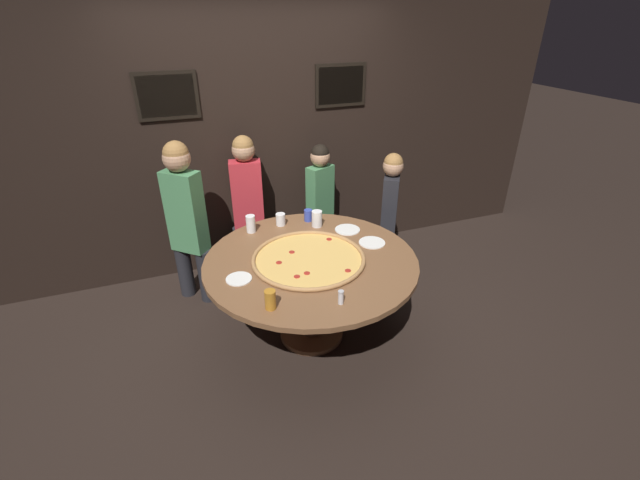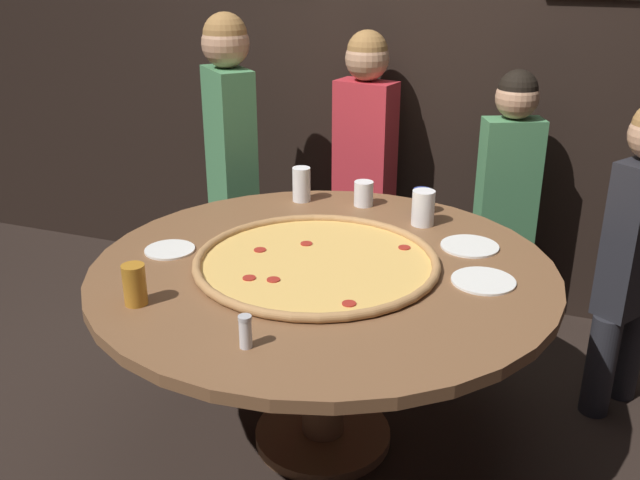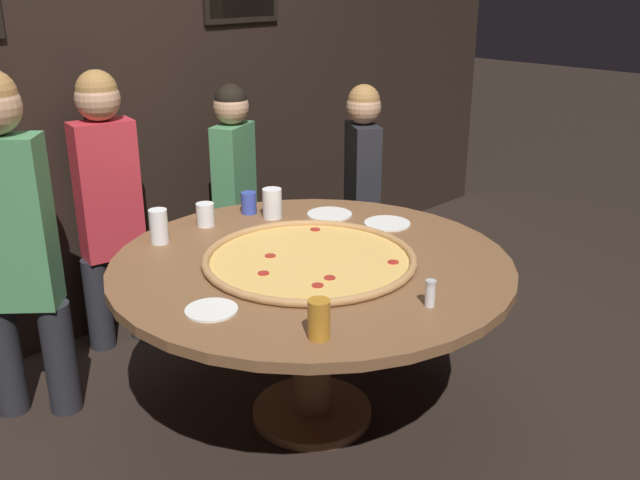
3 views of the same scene
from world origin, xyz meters
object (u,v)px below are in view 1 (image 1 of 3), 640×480
object	(u,v)px
condiment_shaker	(341,297)
dining_table	(311,273)
drink_cup_by_shaker	(317,219)
diner_side_left	(390,209)
drink_cup_far_right	(270,300)
drink_cup_beside_pizza	(281,219)
white_plate_far_back	(239,279)
white_plate_left_side	(372,243)
white_plate_near_front	(347,230)
giant_pizza	(309,258)
diner_far_right	(320,198)
drink_cup_near_left	(308,215)
drink_cup_near_right	(251,224)
diner_centre_back	(186,215)
diner_far_left	(247,198)

from	to	relation	value
condiment_shaker	dining_table	bearing A→B (deg)	89.45
drink_cup_by_shaker	diner_side_left	distance (m)	0.81
drink_cup_far_right	drink_cup_beside_pizza	bearing A→B (deg)	70.96
white_plate_far_back	white_plate_left_side	bearing A→B (deg)	7.41
white_plate_near_front	white_plate_left_side	xyz separation A→B (m)	(0.09, -0.28, 0.00)
drink_cup_far_right	white_plate_far_back	world-z (taller)	drink_cup_far_right
drink_cup_beside_pizza	white_plate_far_back	size ratio (longest dim) A/B	0.58
giant_pizza	white_plate_left_side	world-z (taller)	giant_pizza
white_plate_far_back	diner_far_right	distance (m)	1.59
white_plate_near_front	white_plate_left_side	world-z (taller)	same
drink_cup_near_left	condiment_shaker	world-z (taller)	drink_cup_near_left
drink_cup_near_right	drink_cup_far_right	xyz separation A→B (m)	(-0.11, -1.07, -0.01)
diner_centre_back	diner_side_left	world-z (taller)	diner_centre_back
drink_cup_near_left	drink_cup_by_shaker	distance (m)	0.14
dining_table	diner_far_right	size ratio (longest dim) A/B	1.27
white_plate_left_side	condiment_shaker	world-z (taller)	condiment_shaker
drink_cup_by_shaker	drink_cup_near_left	bearing A→B (deg)	104.96
dining_table	white_plate_near_front	world-z (taller)	white_plate_near_front
diner_centre_back	white_plate_left_side	bearing A→B (deg)	-168.95
white_plate_near_front	white_plate_far_back	distance (m)	1.10
white_plate_near_front	white_plate_far_back	world-z (taller)	same
drink_cup_beside_pizza	condiment_shaker	bearing A→B (deg)	-87.75
drink_cup_by_shaker	diner_far_right	size ratio (longest dim) A/B	0.11
drink_cup_near_right	diner_centre_back	bearing A→B (deg)	148.95
drink_cup_far_right	drink_cup_near_left	world-z (taller)	drink_cup_far_right
white_plate_left_side	diner_centre_back	bearing A→B (deg)	148.52
white_plate_left_side	diner_side_left	size ratio (longest dim) A/B	0.17
drink_cup_far_right	drink_cup_by_shaker	size ratio (longest dim) A/B	0.93
giant_pizza	diner_side_left	size ratio (longest dim) A/B	0.68
dining_table	diner_centre_back	distance (m)	1.23
drink_cup_far_right	drink_cup_beside_pizza	distance (m)	1.18
drink_cup_near_right	white_plate_left_side	distance (m)	1.02
drink_cup_near_left	diner_side_left	size ratio (longest dim) A/B	0.08
dining_table	white_plate_near_front	xyz separation A→B (m)	(0.45, 0.34, 0.13)
condiment_shaker	white_plate_far_back	bearing A→B (deg)	137.84
white_plate_left_side	diner_centre_back	size ratio (longest dim) A/B	0.14
white_plate_near_front	white_plate_far_back	xyz separation A→B (m)	(-1.01, -0.42, 0.00)
dining_table	drink_cup_far_right	world-z (taller)	drink_cup_far_right
giant_pizza	dining_table	bearing A→B (deg)	26.03
diner_centre_back	diner_far_left	distance (m)	0.67
white_plate_near_front	white_plate_far_back	bearing A→B (deg)	-157.41
drink_cup_far_right	diner_far_right	xyz separation A→B (m)	(0.93, 1.59, -0.08)
diner_side_left	dining_table	bearing A→B (deg)	-25.87
white_plate_near_front	condiment_shaker	bearing A→B (deg)	-116.19
drink_cup_far_right	diner_centre_back	world-z (taller)	diner_centre_back
white_plate_near_front	condiment_shaker	xyz separation A→B (m)	(-0.46, -0.93, 0.05)
giant_pizza	diner_far_right	size ratio (longest dim) A/B	0.67
drink_cup_near_right	condiment_shaker	distance (m)	1.23
drink_cup_far_right	diner_far_right	size ratio (longest dim) A/B	0.10
drink_cup_far_right	drink_cup_near_left	distance (m)	1.28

